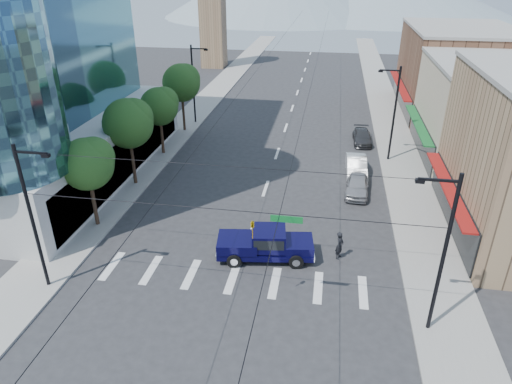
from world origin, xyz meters
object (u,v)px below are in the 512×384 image
at_px(pickup_truck, 265,243).
at_px(pedestrian, 340,245).
at_px(parked_car_far, 362,137).
at_px(parked_car_mid, 356,166).
at_px(parked_car_near, 357,185).

distance_m(pickup_truck, pedestrian, 4.81).
relative_size(pickup_truck, parked_car_far, 1.41).
bearing_deg(pedestrian, parked_car_mid, 14.58).
bearing_deg(parked_car_near, pickup_truck, -116.38).
height_order(parked_car_near, parked_car_mid, parked_car_mid).
xyz_separation_m(pedestrian, parked_car_near, (1.43, 9.59, -0.17)).
distance_m(parked_car_near, parked_car_far, 12.12).
bearing_deg(pickup_truck, parked_car_near, 51.26).
bearing_deg(parked_car_mid, parked_car_far, 82.39).
xyz_separation_m(pickup_truck, parked_car_far, (7.06, 22.47, -0.43)).
xyz_separation_m(pickup_truck, parked_car_mid, (6.19, 14.12, -0.28)).
relative_size(pedestrian, parked_car_far, 0.42).
distance_m(parked_car_near, parked_car_mid, 3.74).
bearing_deg(pedestrian, parked_car_far, 14.65).
bearing_deg(parked_car_mid, pickup_truck, -115.27).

